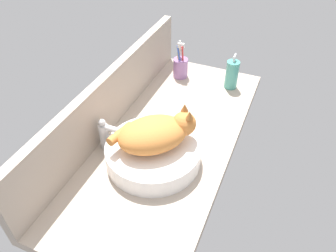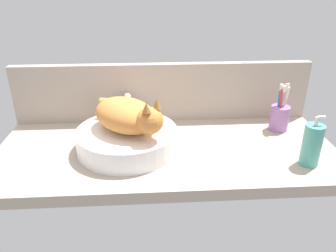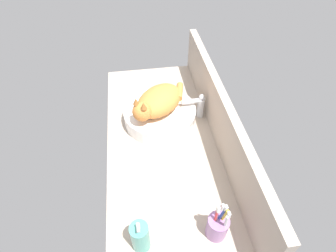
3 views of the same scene
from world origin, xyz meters
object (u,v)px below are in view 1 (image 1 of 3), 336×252
object	(u,v)px
cat	(156,133)
sink_basin	(153,153)
faucet	(106,133)
toothbrush_cup	(180,67)
soap_dispenser	(232,74)

from	to	relation	value
cat	sink_basin	bearing A→B (deg)	136.37
faucet	toothbrush_cup	xyz separation A→B (cm)	(59.47, -7.28, -1.84)
sink_basin	soap_dispenser	distance (cm)	61.18
cat	faucet	distance (cm)	21.31
sink_basin	cat	bearing A→B (deg)	-43.63
cat	soap_dispenser	bearing A→B (deg)	-12.55
sink_basin	soap_dispenser	bearing A→B (deg)	-13.22
soap_dispenser	toothbrush_cup	world-z (taller)	toothbrush_cup
sink_basin	toothbrush_cup	world-z (taller)	toothbrush_cup
faucet	cat	bearing A→B (deg)	-86.20
soap_dispenser	toothbrush_cup	bearing A→B (deg)	90.80
toothbrush_cup	cat	bearing A→B (deg)	-167.29
soap_dispenser	toothbrush_cup	xyz separation A→B (cm)	(-0.37, 26.13, -1.59)
sink_basin	toothbrush_cup	bearing A→B (deg)	11.63
sink_basin	cat	size ratio (longest dim) A/B	1.18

